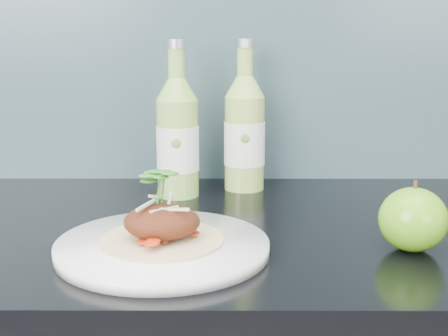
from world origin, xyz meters
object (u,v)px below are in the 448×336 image
at_px(dinner_plate, 163,247).
at_px(green_apple, 413,219).
at_px(cider_bottle_right, 245,133).
at_px(cider_bottle_left, 178,138).

relative_size(dinner_plate, green_apple, 3.78).
bearing_deg(dinner_plate, cider_bottle_right, 70.73).
height_order(dinner_plate, green_apple, green_apple).
distance_m(cider_bottle_left, cider_bottle_right, 0.13).
bearing_deg(green_apple, dinner_plate, -178.00).
bearing_deg(cider_bottle_right, cider_bottle_left, 177.48).
distance_m(dinner_plate, cider_bottle_right, 0.36).
bearing_deg(cider_bottle_left, cider_bottle_right, -2.92).
bearing_deg(cider_bottle_right, dinner_plate, -133.85).
height_order(dinner_plate, cider_bottle_right, cider_bottle_right).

